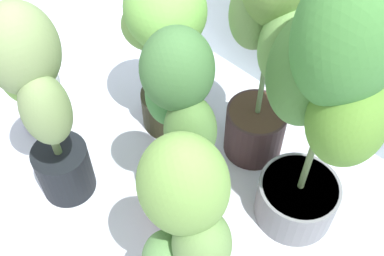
% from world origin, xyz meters
% --- Properties ---
extents(ground_plane, '(8.00, 8.00, 0.00)m').
position_xyz_m(ground_plane, '(0.00, 0.00, 0.00)').
color(ground_plane, silver).
rests_on(ground_plane, ground).
extents(potted_plant_back_left, '(0.45, 0.39, 0.70)m').
position_xyz_m(potted_plant_back_left, '(-0.28, 0.41, 0.43)').
color(potted_plant_back_left, '#2A2917').
rests_on(potted_plant_back_left, ground).
extents(potted_plant_center, '(0.32, 0.27, 0.82)m').
position_xyz_m(potted_plant_center, '(0.05, 0.14, 0.46)').
color(potted_plant_center, '#9A5838').
rests_on(potted_plant_center, ground).
extents(potted_plant_front_right, '(0.36, 0.29, 0.78)m').
position_xyz_m(potted_plant_front_right, '(0.27, -0.07, 0.43)').
color(potted_plant_front_right, gray).
rests_on(potted_plant_front_right, ground).
extents(potted_plant_front_left, '(0.35, 0.25, 0.82)m').
position_xyz_m(potted_plant_front_left, '(-0.32, -0.08, 0.48)').
color(potted_plant_front_left, black).
rests_on(potted_plant_front_left, ground).
extents(potted_plant_back_right, '(0.43, 0.32, 1.03)m').
position_xyz_m(potted_plant_back_right, '(0.34, 0.41, 0.60)').
color(potted_plant_back_right, slate).
rests_on(potted_plant_back_right, ground).
extents(potted_plant_back_center, '(0.35, 0.30, 0.95)m').
position_xyz_m(potted_plant_back_center, '(0.06, 0.54, 0.53)').
color(potted_plant_back_center, '#322221').
rests_on(potted_plant_back_center, ground).
extents(floor_fan, '(0.24, 0.24, 0.32)m').
position_xyz_m(floor_fan, '(-0.64, 0.06, 0.20)').
color(floor_fan, black).
rests_on(floor_fan, ground).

